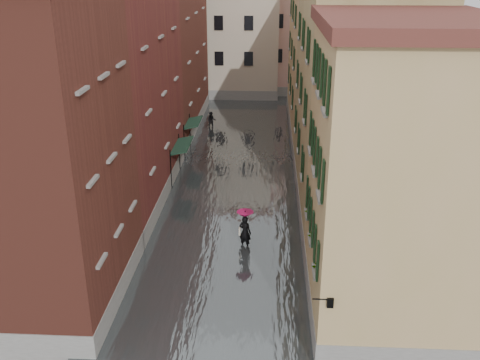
# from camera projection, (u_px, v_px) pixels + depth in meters

# --- Properties ---
(ground) EXTENTS (120.00, 120.00, 0.00)m
(ground) POSITION_uv_depth(u_px,v_px,m) (219.00, 277.00, 24.96)
(ground) COLOR #5A5A5D
(ground) RESTS_ON ground
(floodwater) EXTENTS (10.00, 60.00, 0.20)m
(floodwater) POSITION_uv_depth(u_px,v_px,m) (236.00, 173.00, 36.93)
(floodwater) COLOR #4B5153
(floodwater) RESTS_ON ground
(building_left_near) EXTENTS (6.00, 8.00, 13.00)m
(building_left_near) POSITION_uv_depth(u_px,v_px,m) (35.00, 158.00, 21.00)
(building_left_near) COLOR brown
(building_left_near) RESTS_ON ground
(building_left_mid) EXTENTS (6.00, 14.00, 12.50)m
(building_left_mid) POSITION_uv_depth(u_px,v_px,m) (113.00, 98.00, 31.25)
(building_left_mid) COLOR maroon
(building_left_mid) RESTS_ON ground
(building_left_far) EXTENTS (6.00, 16.00, 14.00)m
(building_left_far) POSITION_uv_depth(u_px,v_px,m) (161.00, 47.00, 44.82)
(building_left_far) COLOR brown
(building_left_far) RESTS_ON ground
(building_right_near) EXTENTS (6.00, 8.00, 11.50)m
(building_right_near) POSITION_uv_depth(u_px,v_px,m) (393.00, 183.00, 20.57)
(building_right_near) COLOR tan
(building_right_near) RESTS_ON ground
(building_right_mid) EXTENTS (6.00, 14.00, 13.00)m
(building_right_mid) POSITION_uv_depth(u_px,v_px,m) (354.00, 97.00, 30.45)
(building_right_mid) COLOR tan
(building_right_mid) RESTS_ON ground
(building_right_far) EXTENTS (6.00, 16.00, 11.50)m
(building_right_far) POSITION_uv_depth(u_px,v_px,m) (328.00, 64.00, 44.59)
(building_right_far) COLOR tan
(building_right_far) RESTS_ON ground
(building_end_cream) EXTENTS (12.00, 9.00, 13.00)m
(building_end_cream) POSITION_uv_depth(u_px,v_px,m) (223.00, 33.00, 57.74)
(building_end_cream) COLOR #BAAF94
(building_end_cream) RESTS_ON ground
(building_end_pink) EXTENTS (10.00, 9.00, 12.00)m
(building_end_pink) POSITION_uv_depth(u_px,v_px,m) (305.00, 36.00, 59.32)
(building_end_pink) COLOR tan
(building_end_pink) RESTS_ON ground
(awning_near) EXTENTS (1.09, 3.40, 2.80)m
(awning_near) POSITION_uv_depth(u_px,v_px,m) (182.00, 146.00, 34.87)
(awning_near) COLOR #153021
(awning_near) RESTS_ON ground
(awning_far) EXTENTS (1.09, 3.02, 2.80)m
(awning_far) POSITION_uv_depth(u_px,v_px,m) (193.00, 123.00, 39.81)
(awning_far) COLOR #153021
(awning_far) RESTS_ON ground
(wall_lantern) EXTENTS (0.71, 0.22, 0.35)m
(wall_lantern) POSITION_uv_depth(u_px,v_px,m) (330.00, 302.00, 18.05)
(wall_lantern) COLOR black
(wall_lantern) RESTS_ON ground
(window_planters) EXTENTS (0.59, 5.50, 0.84)m
(window_planters) POSITION_uv_depth(u_px,v_px,m) (315.00, 232.00, 21.63)
(window_planters) COLOR brown
(window_planters) RESTS_ON ground
(pedestrian_main) EXTENTS (0.87, 0.87, 2.06)m
(pedestrian_main) POSITION_uv_depth(u_px,v_px,m) (245.00, 227.00, 27.04)
(pedestrian_main) COLOR black
(pedestrian_main) RESTS_ON ground
(pedestrian_far) EXTENTS (0.81, 0.65, 1.57)m
(pedestrian_far) POSITION_uv_depth(u_px,v_px,m) (211.00, 121.00, 46.59)
(pedestrian_far) COLOR black
(pedestrian_far) RESTS_ON ground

